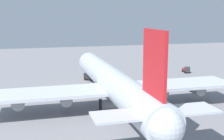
% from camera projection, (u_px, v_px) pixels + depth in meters
% --- Properties ---
extents(ground_plane, '(272.25, 272.25, 0.00)m').
position_uv_depth(ground_plane, '(112.00, 106.00, 74.48)').
color(ground_plane, gray).
extents(cargo_airplane, '(68.06, 60.69, 20.57)m').
position_uv_depth(cargo_airplane, '(112.00, 82.00, 73.12)').
color(cargo_airplane, silver).
rests_on(cargo_airplane, ground_plane).
extents(catering_truck, '(4.90, 4.22, 2.41)m').
position_uv_depth(catering_truck, '(90.00, 77.00, 102.85)').
color(catering_truck, '#232328').
rests_on(catering_truck, ground_plane).
extents(maintenance_van, '(4.43, 2.71, 2.53)m').
position_uv_depth(maintenance_van, '(186.00, 70.00, 115.99)').
color(maintenance_van, '#333338').
rests_on(maintenance_van, ground_plane).
extents(fuel_truck, '(3.69, 5.12, 2.37)m').
position_uv_depth(fuel_truck, '(184.00, 85.00, 91.31)').
color(fuel_truck, '#232328').
rests_on(fuel_truck, ground_plane).
extents(safety_cone_nose, '(0.41, 0.41, 0.58)m').
position_uv_depth(safety_cone_nose, '(83.00, 80.00, 102.86)').
color(safety_cone_nose, orange).
rests_on(safety_cone_nose, ground_plane).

